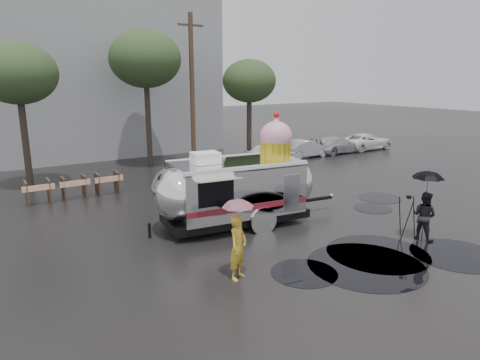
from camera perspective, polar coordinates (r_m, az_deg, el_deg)
ground at (r=14.55m, az=10.13°, el=-8.22°), size 120.00×120.00×0.00m
puddles at (r=14.69m, az=18.49°, el=-8.50°), size 9.83×7.84×0.01m
grey_building at (r=34.27m, az=-24.49°, el=14.34°), size 22.00×12.00×13.00m
utility_pole at (r=26.60m, az=-6.40°, el=11.94°), size 1.60×0.28×9.00m
tree_left at (r=22.95m, az=-27.55°, el=12.43°), size 3.64×3.64×6.95m
tree_mid at (r=26.53m, az=-12.52°, el=15.42°), size 4.20×4.20×8.03m
tree_right at (r=27.48m, az=1.26°, el=12.98°), size 3.36×3.36×6.42m
barricade_row at (r=20.72m, az=-21.25°, el=-0.83°), size 4.30×0.80×1.00m
parked_cars at (r=30.70m, az=11.30°, el=4.65°), size 13.20×1.90×1.50m
airstream_trailer at (r=15.65m, az=-0.29°, el=-0.79°), size 7.71×3.21×4.17m
person_left at (r=11.62m, az=-0.28°, el=-8.95°), size 0.78×0.70×1.80m
umbrella_pink at (r=11.27m, az=-0.29°, el=-4.23°), size 1.04×1.04×2.26m
person_right at (r=15.61m, az=23.33°, el=-4.41°), size 0.57×0.86×1.66m
umbrella_black at (r=15.32m, az=23.73°, el=-0.32°), size 1.24×1.24×2.40m
tripod at (r=15.44m, az=21.43°, el=-4.13°), size 0.62×0.59×1.52m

